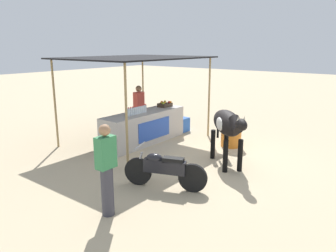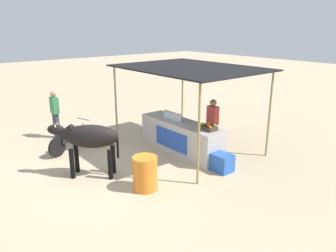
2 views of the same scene
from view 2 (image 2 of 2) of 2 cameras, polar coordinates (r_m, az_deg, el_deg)
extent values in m
plane|color=tan|center=(9.04, -8.29, -7.65)|extent=(60.00, 60.00, 0.00)
cube|color=#B2ADA8|center=(10.08, 2.30, -1.88)|extent=(3.00, 0.80, 0.96)
cube|color=#264CB2|center=(9.83, 0.51, -2.38)|extent=(1.40, 0.02, 0.58)
cube|color=black|center=(9.80, 3.78, 10.11)|extent=(4.20, 3.20, 0.04)
cylinder|color=#997F51|center=(10.68, -9.06, 3.51)|extent=(0.06, 0.06, 2.57)
cylinder|color=#997F51|center=(7.78, 5.37, -1.54)|extent=(0.06, 0.06, 2.57)
cylinder|color=#997F51|center=(12.35, 2.53, 5.56)|extent=(0.06, 0.06, 2.57)
cylinder|color=#997F51|center=(9.95, 17.26, 1.92)|extent=(0.06, 0.06, 2.57)
cylinder|color=silver|center=(10.39, -0.48, 2.13)|extent=(0.07, 0.07, 0.22)
cylinder|color=red|center=(10.36, -0.48, 2.79)|extent=(0.04, 0.04, 0.03)
cylinder|color=silver|center=(10.32, -0.16, 2.03)|extent=(0.07, 0.07, 0.22)
cylinder|color=red|center=(10.29, -0.16, 2.70)|extent=(0.04, 0.04, 0.03)
cylinder|color=silver|center=(10.26, 0.16, 1.92)|extent=(0.07, 0.07, 0.22)
cylinder|color=red|center=(10.23, 0.16, 2.60)|extent=(0.04, 0.04, 0.03)
cylinder|color=silver|center=(10.19, 0.48, 1.82)|extent=(0.07, 0.07, 0.22)
cylinder|color=red|center=(10.16, 0.48, 2.50)|extent=(0.04, 0.04, 0.03)
cylinder|color=silver|center=(10.12, 0.81, 1.72)|extent=(0.07, 0.07, 0.22)
cylinder|color=red|center=(10.09, 0.81, 2.40)|extent=(0.04, 0.04, 0.03)
cylinder|color=silver|center=(10.06, 1.14, 1.61)|extent=(0.07, 0.07, 0.22)
cylinder|color=red|center=(10.03, 1.14, 2.30)|extent=(0.04, 0.04, 0.03)
cylinder|color=silver|center=(9.99, 1.48, 1.50)|extent=(0.07, 0.07, 0.22)
cylinder|color=red|center=(9.96, 1.48, 2.20)|extent=(0.04, 0.04, 0.03)
cylinder|color=silver|center=(9.93, 1.82, 1.40)|extent=(0.07, 0.07, 0.22)
cylinder|color=red|center=(9.89, 1.82, 2.09)|extent=(0.04, 0.04, 0.03)
cylinder|color=silver|center=(9.86, 2.16, 1.29)|extent=(0.07, 0.07, 0.22)
cylinder|color=red|center=(9.83, 2.17, 1.99)|extent=(0.04, 0.04, 0.03)
cube|color=#3F3326|center=(9.21, 7.05, -0.33)|extent=(0.44, 0.32, 0.12)
sphere|color=#B21E19|center=(9.27, 7.56, 0.33)|extent=(0.08, 0.08, 0.08)
sphere|color=#8CB22D|center=(9.26, 6.25, 0.36)|extent=(0.08, 0.08, 0.08)
sphere|color=#B21E19|center=(9.05, 7.16, -0.07)|extent=(0.08, 0.08, 0.08)
sphere|color=#8CB22D|center=(9.25, 5.91, 0.35)|extent=(0.08, 0.08, 0.08)
sphere|color=orange|center=(9.29, 7.26, 0.38)|extent=(0.08, 0.08, 0.08)
sphere|color=#8CB22D|center=(9.17, 8.14, 0.12)|extent=(0.08, 0.08, 0.08)
sphere|color=orange|center=(9.00, 7.35, -0.18)|extent=(0.08, 0.08, 0.08)
sphere|color=orange|center=(9.20, 6.92, 0.22)|extent=(0.08, 0.08, 0.08)
cylinder|color=#383842|center=(10.20, 7.64, -2.03)|extent=(0.22, 0.22, 0.88)
cube|color=#BF3F33|center=(9.99, 7.80, 1.87)|extent=(0.34, 0.20, 0.56)
sphere|color=#8C6647|center=(9.89, 7.89, 4.05)|extent=(0.20, 0.20, 0.20)
cube|color=blue|center=(8.97, 9.26, -6.25)|extent=(0.60, 0.44, 0.48)
cylinder|color=orange|center=(7.85, -4.01, -8.20)|extent=(0.59, 0.59, 0.83)
ellipsoid|color=black|center=(8.50, -13.24, -1.75)|extent=(1.33, 1.38, 0.60)
cylinder|color=black|center=(8.73, -16.36, -6.35)|extent=(0.12, 0.12, 0.78)
cylinder|color=black|center=(9.04, -15.62, -5.44)|extent=(0.12, 0.12, 0.78)
cylinder|color=black|center=(8.46, -10.04, -6.66)|extent=(0.12, 0.12, 0.78)
cylinder|color=black|center=(8.78, -9.52, -5.70)|extent=(0.12, 0.12, 0.78)
cylinder|color=black|center=(8.65, -17.07, -1.00)|extent=(0.48, 0.49, 0.41)
ellipsoid|color=black|center=(8.74, -18.95, -0.58)|extent=(0.46, 0.47, 0.26)
cone|color=beige|center=(8.63, -19.09, 0.16)|extent=(0.05, 0.05, 0.10)
cone|color=beige|center=(8.75, -18.76, 0.43)|extent=(0.05, 0.05, 0.10)
cylinder|color=black|center=(8.43, -8.76, -3.59)|extent=(0.06, 0.06, 0.60)
ellipsoid|color=silver|center=(8.73, -13.47, -1.27)|extent=(0.37, 0.39, 0.32)
cylinder|color=black|center=(11.04, -14.13, -1.67)|extent=(0.28, 0.59, 0.60)
cylinder|color=black|center=(10.28, -18.75, -3.51)|extent=(0.28, 0.59, 0.60)
cube|color=black|center=(10.59, -16.43, -1.64)|extent=(0.48, 0.91, 0.28)
ellipsoid|color=black|center=(10.69, -15.66, -0.50)|extent=(0.31, 0.41, 0.20)
cube|color=black|center=(10.43, -17.21, -1.08)|extent=(0.32, 0.48, 0.10)
cylinder|color=#99999E|center=(10.84, -14.53, 1.16)|extent=(0.53, 0.22, 0.03)
cylinder|color=#99999E|center=(10.97, -14.27, -0.71)|extent=(0.12, 0.21, 0.49)
cylinder|color=#383842|center=(11.96, -18.85, 0.08)|extent=(0.22, 0.22, 0.88)
cube|color=#337F4C|center=(11.78, -19.18, 3.43)|extent=(0.34, 0.20, 0.56)
sphere|color=#A87A56|center=(11.70, -19.37, 5.28)|extent=(0.20, 0.20, 0.20)
camera|label=1|loc=(14.35, -40.79, 9.73)|focal=35.00mm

